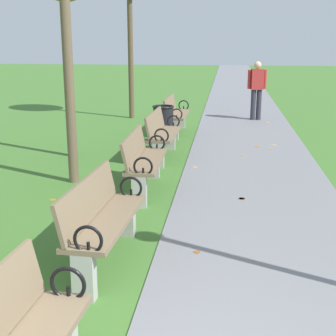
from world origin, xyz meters
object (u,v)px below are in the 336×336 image
park_bench_4 (162,133)px  trash_bin (163,125)px  pedestrian_walking (257,87)px  park_bench_2 (102,219)px  park_bench_5 (176,114)px  park_bench_3 (143,160)px

park_bench_4 → trash_bin: 1.32m
pedestrian_walking → trash_bin: size_ratio=1.93×
park_bench_2 → pedestrian_walking: pedestrian_walking is taller
park_bench_5 → pedestrian_walking: size_ratio=0.99×
trash_bin → park_bench_5: bearing=82.9°
park_bench_2 → park_bench_4: (-0.00, 4.60, 0.00)m
park_bench_3 → pedestrian_walking: size_ratio=0.99×
park_bench_4 → pedestrian_walking: bearing=66.6°
park_bench_2 → trash_bin: park_bench_2 is taller
pedestrian_walking → park_bench_3: bearing=-106.6°
park_bench_3 → park_bench_4: 2.14m
park_bench_3 → trash_bin: size_ratio=1.92×
park_bench_5 → trash_bin: (-0.15, -1.18, -0.06)m
pedestrian_walking → trash_bin: (-2.19, -3.41, -0.50)m
park_bench_3 → park_bench_4: bearing=90.0°
park_bench_2 → park_bench_3: bearing=90.0°
park_bench_3 → park_bench_5: size_ratio=1.00×
park_bench_3 → park_bench_5: same height
park_bench_3 → park_bench_5: bearing=90.0°
park_bench_4 → park_bench_5: (-0.00, 2.49, 0.00)m
park_bench_5 → trash_bin: 1.19m
park_bench_2 → trash_bin: bearing=91.4°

